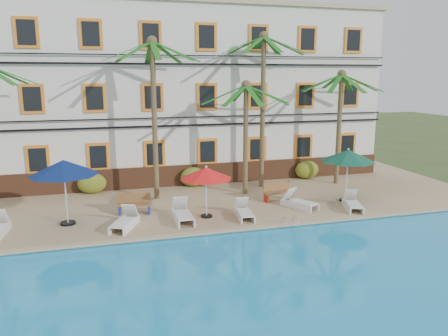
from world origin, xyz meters
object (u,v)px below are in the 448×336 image
object	(u,v)px
palm_c	(246,119)
bench_left	(134,204)
umbrella_blue	(64,168)
lounger_c	(182,214)
palm_b	(154,96)
lounger_f	(353,203)
palm_d	(263,89)
lounger_d	(244,212)
pool_ladder	(290,226)
umbrella_red	(206,173)
umbrella_green	(348,156)
lounger_b	(125,221)
lounger_e	(299,202)
palm_e	(340,109)
bench_right	(277,191)

from	to	relation	value
palm_c	bench_left	size ratio (longest dim) A/B	3.80
umbrella_blue	lounger_c	distance (m)	5.27
palm_b	lounger_f	distance (m)	10.80
bench_left	lounger_f	bearing A→B (deg)	-11.96
palm_d	umbrella_blue	distance (m)	11.23
lounger_d	pool_ladder	distance (m)	2.20
umbrella_red	umbrella_green	xyz separation A→B (m)	(7.29, 0.55, 0.31)
palm_d	umbrella_blue	bearing A→B (deg)	-159.35
lounger_b	lounger_d	world-z (taller)	lounger_b
lounger_e	pool_ladder	world-z (taller)	lounger_e
palm_b	palm_d	world-z (taller)	palm_d
palm_b	lounger_b	world-z (taller)	palm_b
palm_e	bench_left	world-z (taller)	palm_e
palm_b	pool_ladder	distance (m)	9.06
palm_d	lounger_c	distance (m)	8.78
palm_c	lounger_e	xyz separation A→B (m)	(1.65, -3.08, -3.67)
palm_d	lounger_c	bearing A→B (deg)	-139.05
palm_b	lounger_c	world-z (taller)	palm_b
pool_ladder	palm_e	bearing A→B (deg)	47.08
lounger_d	pool_ladder	size ratio (longest dim) A/B	2.39
lounger_b	pool_ladder	bearing A→B (deg)	-13.66
lounger_d	palm_b	bearing A→B (deg)	129.02
palm_d	lounger_b	xyz separation A→B (m)	(-7.84, -4.95, -5.13)
lounger_d	lounger_f	size ratio (longest dim) A/B	0.94
bench_right	palm_b	bearing A→B (deg)	161.13
umbrella_red	pool_ladder	world-z (taller)	umbrella_red
lounger_f	bench_left	size ratio (longest dim) A/B	1.22
lounger_d	lounger_f	xyz separation A→B (m)	(5.30, -0.21, 0.01)
lounger_c	palm_b	bearing A→B (deg)	99.38
lounger_b	lounger_c	world-z (taller)	lounger_c
lounger_d	lounger_e	distance (m)	3.05
lounger_e	lounger_f	xyz separation A→B (m)	(2.33, -0.91, -0.01)
umbrella_blue	palm_d	bearing A→B (deg)	20.65
umbrella_red	palm_c	bearing A→B (deg)	48.35
palm_b	palm_c	size ratio (longest dim) A/B	1.35
umbrella_red	lounger_c	world-z (taller)	umbrella_red
umbrella_green	lounger_e	xyz separation A→B (m)	(-2.74, -0.38, -2.00)
lounger_d	bench_left	xyz separation A→B (m)	(-4.60, 1.89, 0.20)
umbrella_blue	pool_ladder	bearing A→B (deg)	-17.05
bench_left	bench_right	distance (m)	7.07
lounger_e	lounger_c	bearing A→B (deg)	-176.16
umbrella_blue	lounger_d	xyz separation A→B (m)	(7.44, -1.19, -2.17)
bench_right	lounger_c	bearing A→B (deg)	-160.86
umbrella_green	bench_right	bearing A→B (deg)	162.41
palm_b	lounger_c	distance (m)	6.18
palm_d	lounger_c	size ratio (longest dim) A/B	4.19
palm_e	bench_right	world-z (taller)	palm_e
palm_d	bench_right	xyz separation A→B (m)	(-0.24, -2.89, -4.95)
palm_d	lounger_e	distance (m)	6.70
palm_d	umbrella_blue	size ratio (longest dim) A/B	2.96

